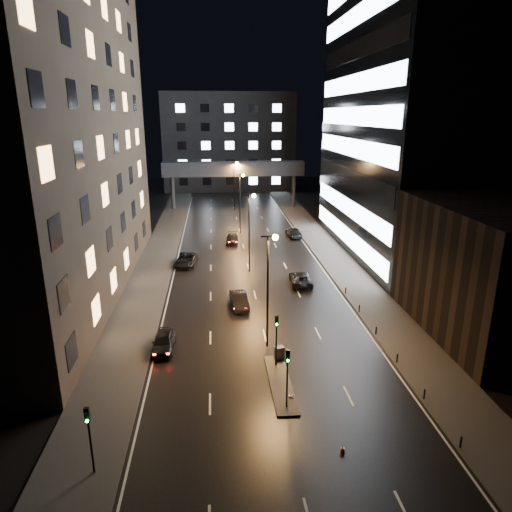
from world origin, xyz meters
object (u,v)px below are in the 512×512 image
at_px(car_away_a, 164,342).
at_px(car_away_d, 232,239).
at_px(utility_cabinet, 279,353).
at_px(car_toward_b, 294,232).
at_px(car_away_b, 239,300).
at_px(car_toward_a, 301,278).
at_px(car_away_c, 186,260).

xyz_separation_m(car_away_a, car_away_d, (7.36, 33.85, -0.10)).
bearing_deg(utility_cabinet, car_toward_b, 65.82).
relative_size(car_away_d, utility_cabinet, 4.19).
distance_m(car_toward_b, utility_cabinet, 40.30).
distance_m(car_away_b, car_away_d, 25.24).
distance_m(car_toward_a, car_toward_b, 22.28).
bearing_deg(car_toward_a, car_away_d, -66.31).
distance_m(car_away_a, utility_cabinet, 10.08).
bearing_deg(car_toward_b, utility_cabinet, 75.56).
distance_m(car_away_b, car_toward_a, 9.83).
xyz_separation_m(car_away_b, car_away_c, (-6.34, 14.67, 0.01)).
bearing_deg(car_away_a, car_away_c, 90.25).
bearing_deg(car_away_b, car_away_a, -134.61).
xyz_separation_m(car_away_c, car_toward_b, (17.02, 13.47, -0.02)).
height_order(car_away_c, car_away_d, car_away_c).
relative_size(car_toward_a, utility_cabinet, 4.71).
xyz_separation_m(car_away_b, car_away_d, (0.32, 25.24, -0.08)).
relative_size(car_away_a, car_toward_b, 0.88).
bearing_deg(car_away_c, car_toward_a, -25.33).
bearing_deg(car_away_a, car_away_b, 52.68).
relative_size(car_away_b, utility_cabinet, 4.14).
bearing_deg(car_away_b, utility_cabinet, -82.15).
bearing_deg(car_away_c, car_away_b, -60.48).
height_order(car_away_d, car_toward_b, car_toward_b).
bearing_deg(car_away_c, car_toward_b, 44.48).
height_order(car_away_d, car_toward_a, car_toward_a).
relative_size(car_away_d, car_toward_b, 0.91).
bearing_deg(car_toward_a, car_away_c, -28.92).
relative_size(car_away_a, utility_cabinet, 4.08).
xyz_separation_m(car_toward_a, utility_cabinet, (-5.08, -17.41, -0.02)).
bearing_deg(utility_cabinet, car_toward_a, 61.03).
distance_m(car_away_c, car_toward_b, 21.71).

